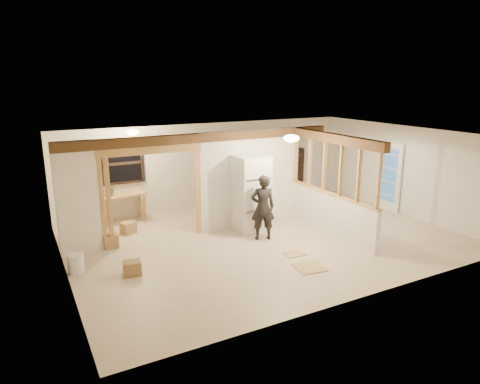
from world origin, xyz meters
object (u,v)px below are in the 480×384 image
work_table (121,208)px  bookshelf (292,172)px  shop_vac (78,227)px  woman (263,207)px  refrigerator (251,193)px

work_table → bookshelf: size_ratio=0.82×
shop_vac → bookshelf: 6.92m
woman → refrigerator: bearing=-77.5°
refrigerator → work_table: size_ratio=1.51×
woman → bookshelf: woman is taller
refrigerator → bookshelf: 3.65m
woman → work_table: 3.94m
refrigerator → work_table: (-2.79, 2.12, -0.56)m
bookshelf → shop_vac: bearing=-171.6°
shop_vac → bookshelf: size_ratio=0.43×
shop_vac → refrigerator: bearing=-17.9°
refrigerator → work_table: 3.55m
refrigerator → woman: bearing=-96.0°
work_table → bookshelf: (5.63, 0.18, 0.38)m
refrigerator → bookshelf: size_ratio=1.23×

